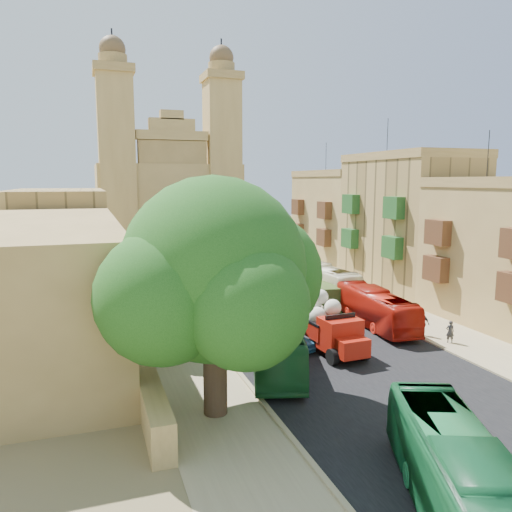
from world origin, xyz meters
TOP-DOWN VIEW (x-y plane):
  - ground at (0.00, 0.00)m, footprint 260.00×260.00m
  - road_surface at (0.00, 30.00)m, footprint 14.00×140.00m
  - sidewalk_east at (9.50, 30.00)m, footprint 5.00×140.00m
  - sidewalk_west at (-9.50, 30.00)m, footprint 5.00×140.00m
  - kerb_east at (7.00, 30.00)m, footprint 0.25×140.00m
  - kerb_west at (-7.00, 30.00)m, footprint 0.25×140.00m
  - townhouse_c at (15.95, 25.00)m, footprint 9.00×14.00m
  - townhouse_d at (15.95, 39.00)m, footprint 9.00×14.00m
  - west_wall at (-12.50, 20.00)m, footprint 1.00×40.00m
  - west_building_low at (-18.00, 18.00)m, footprint 10.00×28.00m
  - west_building_mid at (-18.00, 44.00)m, footprint 10.00×22.00m
  - church at (-0.00, 78.61)m, footprint 28.00×22.50m
  - ficus_tree at (-9.40, 4.01)m, footprint 11.29×10.38m
  - street_tree_a at (-10.00, 12.00)m, footprint 2.85×2.85m
  - street_tree_b at (-10.00, 24.00)m, footprint 3.40×3.40m
  - street_tree_c at (-10.00, 36.00)m, footprint 2.98×2.98m
  - street_tree_d at (-10.00, 48.00)m, footprint 3.00×3.00m
  - red_truck at (-0.33, 10.38)m, footprint 3.00×6.75m
  - olive_pickup at (4.33, 20.88)m, footprint 3.01×5.38m
  - bus_green_south at (-4.01, -6.25)m, footprint 6.34×10.94m
  - bus_green_north at (-4.49, 9.20)m, footprint 5.91×11.68m
  - bus_red_east at (5.64, 14.26)m, footprint 3.23×10.21m
  - bus_cream_east at (6.08, 24.76)m, footprint 3.37×11.29m
  - car_blue_a at (-2.51, 11.64)m, footprint 2.52×4.42m
  - car_white_a at (-4.51, 27.03)m, footprint 2.50×3.86m
  - car_cream at (2.09, 24.68)m, footprint 3.59×5.55m
  - car_dkblue at (-1.49, 38.83)m, footprint 2.03×4.23m
  - car_white_b at (2.26, 45.79)m, footprint 2.45×4.47m
  - car_blue_b at (-4.42, 55.78)m, footprint 1.29×3.63m
  - pedestrian_a at (8.29, 9.04)m, footprint 0.65×0.52m
  - pedestrian_c at (7.50, 11.02)m, footprint 0.84×1.17m

SIDE VIEW (x-z plane):
  - ground at x=0.00m, z-range 0.00..0.00m
  - road_surface at x=0.00m, z-range 0.00..0.01m
  - sidewalk_east at x=9.50m, z-range 0.00..0.01m
  - sidewalk_west at x=-9.50m, z-range 0.00..0.01m
  - kerb_east at x=7.00m, z-range 0.00..0.12m
  - kerb_west at x=-7.00m, z-range 0.00..0.12m
  - car_dkblue at x=-1.49m, z-range 0.00..1.19m
  - car_blue_b at x=-4.42m, z-range 0.00..1.19m
  - car_white_a at x=-4.51m, z-range 0.00..1.20m
  - car_blue_a at x=-2.51m, z-range 0.00..1.42m
  - car_cream at x=2.09m, z-range 0.00..1.42m
  - car_white_b at x=2.26m, z-range 0.00..1.44m
  - pedestrian_a at x=8.29m, z-range 0.00..1.55m
  - west_wall at x=-12.50m, z-range 0.00..1.80m
  - pedestrian_c at x=7.50m, z-range 0.00..1.85m
  - olive_pickup at x=4.33m, z-range -0.02..2.08m
  - bus_red_east at x=5.64m, z-range 0.00..2.80m
  - bus_green_south at x=-4.01m, z-range 0.00..3.00m
  - bus_cream_east at x=6.08m, z-range 0.00..3.10m
  - bus_green_north at x=-4.49m, z-range 0.00..3.18m
  - red_truck at x=-0.33m, z-range -0.23..3.62m
  - street_tree_a at x=-10.00m, z-range 0.73..5.11m
  - street_tree_c at x=-10.00m, z-range 0.77..5.34m
  - street_tree_d at x=-10.00m, z-range 0.78..5.38m
  - street_tree_b at x=-10.00m, z-range 0.89..6.12m
  - west_building_low at x=-18.00m, z-range 0.00..8.40m
  - west_building_mid at x=-18.00m, z-range 0.00..10.00m
  - townhouse_d at x=15.95m, z-range -1.79..14.11m
  - ficus_tree at x=-9.40m, z-range 1.03..12.31m
  - townhouse_c at x=15.95m, z-range -1.79..15.61m
  - church at x=0.00m, z-range -8.63..27.67m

